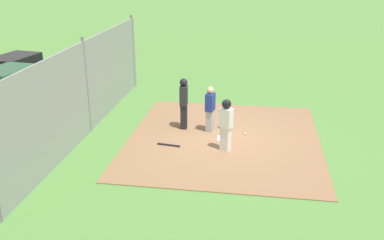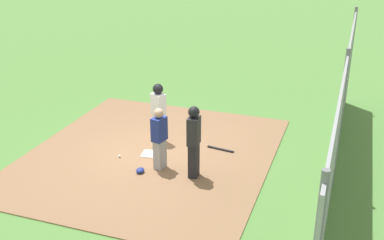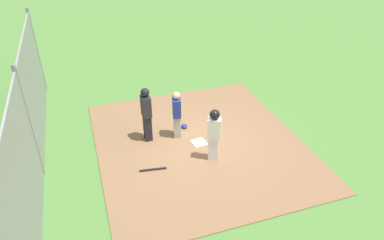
# 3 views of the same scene
# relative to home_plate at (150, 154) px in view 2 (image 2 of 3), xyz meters

# --- Properties ---
(ground_plane) EXTENTS (140.00, 140.00, 0.00)m
(ground_plane) POSITION_rel_home_plate_xyz_m (0.00, 0.00, -0.04)
(ground_plane) COLOR #51843D
(dirt_infield) EXTENTS (7.20, 6.40, 0.03)m
(dirt_infield) POSITION_rel_home_plate_xyz_m (0.00, 0.00, -0.03)
(dirt_infield) COLOR #896647
(dirt_infield) RESTS_ON ground_plane
(home_plate) EXTENTS (0.48, 0.48, 0.02)m
(home_plate) POSITION_rel_home_plate_xyz_m (0.00, 0.00, 0.00)
(home_plate) COLOR white
(home_plate) RESTS_ON dirt_infield
(catcher) EXTENTS (0.43, 0.34, 1.62)m
(catcher) POSITION_rel_home_plate_xyz_m (-0.61, -0.55, 0.83)
(catcher) COLOR #9E9EA3
(catcher) RESTS_ON dirt_infield
(umpire) EXTENTS (0.40, 0.28, 1.84)m
(umpire) POSITION_rel_home_plate_xyz_m (-0.74, -1.50, 0.97)
(umpire) COLOR black
(umpire) RESTS_ON dirt_infield
(runner) EXTENTS (0.41, 0.46, 1.70)m
(runner) POSITION_rel_home_plate_xyz_m (0.93, 0.12, 0.97)
(runner) COLOR silver
(runner) RESTS_ON dirt_infield
(baseball_bat) EXTENTS (0.17, 0.78, 0.06)m
(baseball_bat) POSITION_rel_home_plate_xyz_m (0.88, -1.73, 0.02)
(baseball_bat) COLOR black
(baseball_bat) RESTS_ON dirt_infield
(catcher_mask) EXTENTS (0.24, 0.20, 0.12)m
(catcher_mask) POSITION_rel_home_plate_xyz_m (-1.02, -0.18, 0.05)
(catcher_mask) COLOR navy
(catcher_mask) RESTS_ON dirt_infield
(baseball) EXTENTS (0.07, 0.07, 0.07)m
(baseball) POSITION_rel_home_plate_xyz_m (-0.44, 0.70, 0.03)
(baseball) COLOR white
(baseball) RESTS_ON dirt_infield
(backstop_fence) EXTENTS (12.00, 0.10, 3.35)m
(backstop_fence) POSITION_rel_home_plate_xyz_m (0.00, -4.75, 1.56)
(backstop_fence) COLOR #93999E
(backstop_fence) RESTS_ON ground_plane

